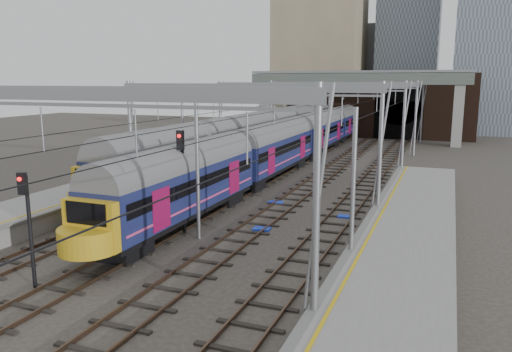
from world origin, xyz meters
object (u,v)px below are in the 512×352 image
at_px(train_second, 261,135).
at_px(signal_near_left, 28,216).
at_px(train_main, 299,138).
at_px(signal_near_centre, 182,170).
at_px(relay_cabinet, 116,219).

height_order(train_second, signal_near_left, train_second).
height_order(train_main, signal_near_centre, signal_near_centre).
relative_size(train_second, signal_near_left, 10.99).
distance_m(train_second, signal_near_centre, 24.76).
xyz_separation_m(train_second, relay_cabinet, (1.30, -25.39, -1.90)).
xyz_separation_m(train_main, signal_near_left, (-1.12, -32.92, 0.54)).
xyz_separation_m(signal_near_left, signal_near_centre, (1.92, 8.53, 0.47)).
height_order(train_main, relay_cabinet, train_main).
relative_size(train_second, relay_cabinet, 38.02).
bearing_deg(signal_near_centre, train_main, 77.40).
bearing_deg(signal_near_left, train_main, 79.92).
relative_size(signal_near_centre, relay_cabinet, 4.10).
height_order(train_second, relay_cabinet, train_second).
xyz_separation_m(signal_near_centre, relay_cabinet, (-3.50, -1.12, -2.74)).
relative_size(signal_near_left, relay_cabinet, 3.46).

